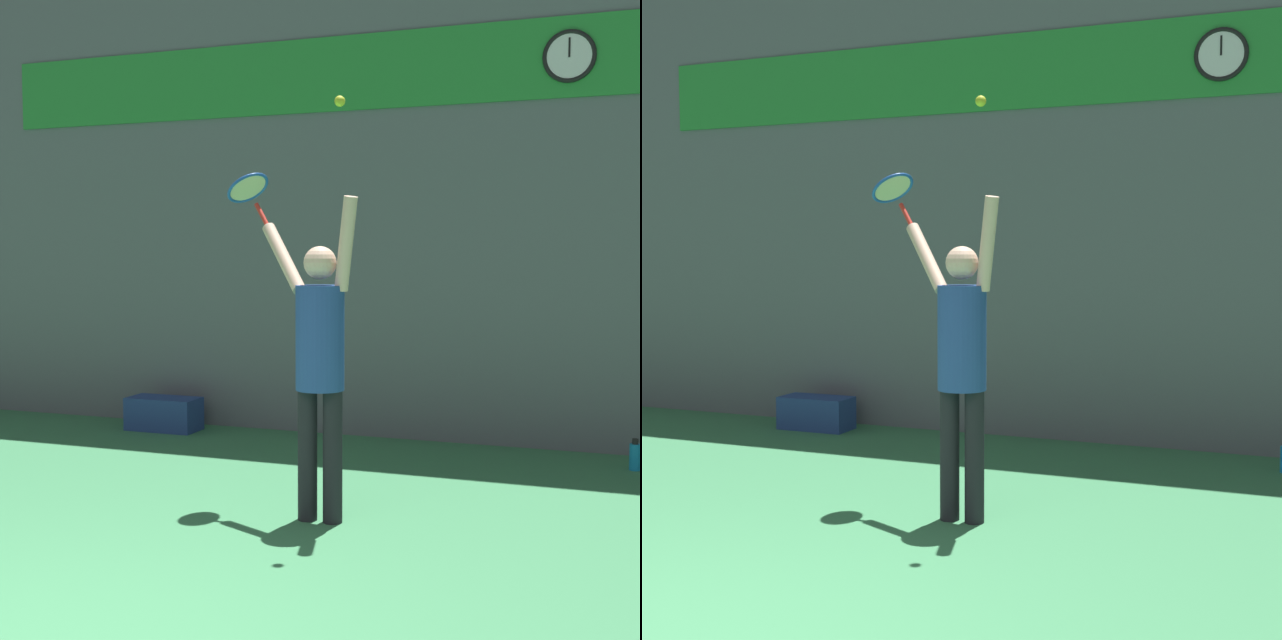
% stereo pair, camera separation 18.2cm
% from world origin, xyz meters
% --- Properties ---
extents(back_wall, '(18.00, 0.10, 5.00)m').
position_xyz_m(back_wall, '(0.00, 5.49, 2.50)').
color(back_wall, slate).
rests_on(back_wall, ground_plane).
extents(sponsor_banner, '(7.83, 0.02, 0.70)m').
position_xyz_m(sponsor_banner, '(0.00, 5.43, 3.49)').
color(sponsor_banner, '#288C38').
extents(scoreboard_clock, '(0.46, 0.04, 0.46)m').
position_xyz_m(scoreboard_clock, '(1.88, 5.41, 3.49)').
color(scoreboard_clock, white).
extents(tennis_player, '(0.83, 0.49, 2.14)m').
position_xyz_m(tennis_player, '(0.56, 2.70, 1.12)').
color(tennis_player, black).
rests_on(tennis_player, ground_plane).
extents(tennis_racket, '(0.40, 0.40, 0.40)m').
position_xyz_m(tennis_racket, '(-0.11, 3.06, 2.22)').
color(tennis_racket, red).
extents(tennis_ball, '(0.07, 0.07, 0.07)m').
position_xyz_m(tennis_ball, '(0.75, 2.55, 2.71)').
color(tennis_ball, '#CCDB2D').
extents(water_bottle, '(0.09, 0.09, 0.26)m').
position_xyz_m(water_bottle, '(2.51, 4.90, 0.12)').
color(water_bottle, '#198CCC').
rests_on(water_bottle, ground_plane).
extents(equipment_bag, '(0.73, 0.35, 0.33)m').
position_xyz_m(equipment_bag, '(-1.98, 5.05, 0.16)').
color(equipment_bag, navy).
rests_on(equipment_bag, ground_plane).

